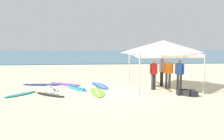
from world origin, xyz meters
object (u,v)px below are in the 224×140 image
surfboard_lime (97,92)px  person_grey (162,70)px  surfboard_cyan (76,88)px  gear_bag_by_pole (183,92)px  surfboard_blue (100,85)px  person_red (154,72)px  surfboard_navy (41,84)px  person_orange (168,71)px  person_blue (179,72)px  surfboard_white (52,88)px  surfboard_black (50,95)px  gear_bag_near_tent (185,93)px  surfboard_purple (65,84)px  canopy_tent (163,47)px  surfboard_teal (20,94)px  gear_bag_on_sand (193,93)px

surfboard_lime → person_grey: (3.91, 1.49, 0.95)m
surfboard_cyan → gear_bag_by_pole: 5.86m
surfboard_cyan → surfboard_blue: bearing=28.3°
person_red → surfboard_blue: bearing=155.0°
surfboard_navy → person_orange: bearing=-13.3°
person_blue → surfboard_blue: bearing=160.4°
surfboard_white → person_red: 5.82m
surfboard_black → surfboard_cyan: bearing=52.5°
surfboard_black → surfboard_navy: bearing=109.0°
gear_bag_near_tent → surfboard_purple: bearing=150.1°
surfboard_navy → surfboard_black: bearing=-71.0°
canopy_tent → gear_bag_by_pole: size_ratio=5.80×
surfboard_lime → person_orange: 4.24m
surfboard_navy → surfboard_blue: same height
surfboard_teal → person_orange: size_ratio=1.03×
person_blue → gear_bag_near_tent: size_ratio=2.85×
person_grey → surfboard_black: bearing=-162.9°
surfboard_cyan → surfboard_blue: size_ratio=0.81×
surfboard_blue → surfboard_purple: 2.23m
surfboard_cyan → person_grey: person_grey is taller
canopy_tent → surfboard_white: canopy_tent is taller
person_grey → person_orange: (0.16, -0.75, 0.00)m
surfboard_teal → canopy_tent: bearing=8.3°
canopy_tent → surfboard_lime: (-3.79, -0.88, -2.35)m
surfboard_white → surfboard_teal: (-1.36, -1.44, 0.00)m
surfboard_navy → person_blue: size_ratio=1.40×
surfboard_white → surfboard_teal: size_ratio=1.20×
person_orange → gear_bag_near_tent: person_orange is taller
surfboard_purple → gear_bag_near_tent: 7.31m
surfboard_purple → gear_bag_near_tent: size_ratio=3.81×
surfboard_navy → surfboard_teal: bearing=-100.6°
gear_bag_on_sand → surfboard_cyan: bearing=158.1°
surfboard_purple → gear_bag_by_pole: size_ratio=3.81×
surfboard_lime → surfboard_black: bearing=-169.5°
person_blue → person_red: size_ratio=1.00×
surfboard_black → surfboard_navy: 3.11m
surfboard_white → surfboard_black: 1.65m
surfboard_cyan → surfboard_blue: same height
canopy_tent → person_red: canopy_tent is taller
surfboard_white → surfboard_navy: 1.56m
surfboard_teal → person_orange: 8.08m
surfboard_black → person_red: person_red is taller
surfboard_blue → gear_bag_by_pole: 5.00m
person_blue → surfboard_teal: bearing=-176.2°
surfboard_purple → surfboard_cyan: bearing=-61.4°
surfboard_black → gear_bag_on_sand: size_ratio=3.05×
surfboard_white → surfboard_purple: size_ratio=0.93×
surfboard_white → surfboard_lime: (2.54, -1.20, -0.00)m
surfboard_lime → surfboard_blue: bearing=83.7°
surfboard_teal → gear_bag_near_tent: size_ratio=2.95×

